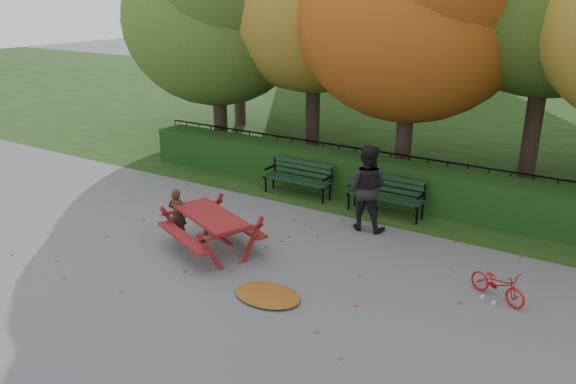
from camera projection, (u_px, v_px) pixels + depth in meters
The scene contains 13 objects.
ground at pixel (259, 262), 10.90m from camera, with size 90.00×90.00×0.00m, color slate.
grass_strip at pixel (462, 125), 22.07m from camera, with size 90.00×90.00×0.00m, color black.
hedge at pixel (359, 177), 14.32m from camera, with size 13.00×0.90×1.00m, color black.
iron_fence at pixel (372, 167), 14.95m from camera, with size 14.00×0.04×1.02m.
tree_a at pixel (219, 7), 16.42m from camera, with size 5.88×5.60×7.48m.
bench_left at pixel (299, 176), 14.32m from camera, with size 1.80×0.57×0.88m.
bench_right at pixel (387, 193), 13.13m from camera, with size 1.80×0.57×0.88m.
picnic_table at pixel (211, 222), 11.17m from camera, with size 2.29×2.10×0.91m.
leaf_pile at pixel (267, 295), 9.63m from camera, with size 1.23×0.85×0.08m, color brown.
leaf_scatter at pixel (267, 256), 11.13m from camera, with size 9.00×5.70×0.01m, color brown, non-canonical shape.
child at pixel (178, 214), 11.76m from camera, with size 0.41×0.27×1.11m, color #3C2213.
adult at pixel (366, 188), 12.12m from camera, with size 0.93×0.73×1.92m, color black.
bicycle at pixel (498, 284), 9.50m from camera, with size 0.37×1.07×0.56m, color #AA100F.
Camera 1 is at (5.69, -8.00, 4.95)m, focal length 35.00 mm.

